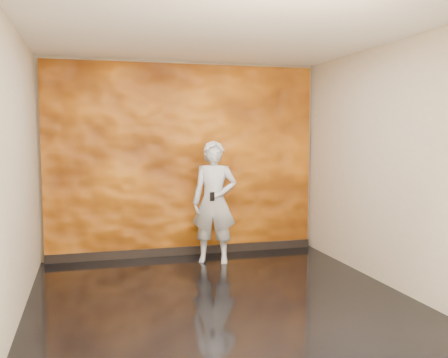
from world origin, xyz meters
TOP-DOWN VIEW (x-y plane):
  - room at (0.00, 0.00)m, footprint 4.02×4.02m
  - feature_wall at (0.00, 1.96)m, footprint 3.90×0.06m
  - baseboard at (0.00, 1.92)m, footprint 3.90×0.04m
  - man at (0.31, 1.41)m, footprint 0.71×0.59m
  - phone at (0.23, 1.20)m, footprint 0.07×0.02m

SIDE VIEW (x-z plane):
  - baseboard at x=0.00m, z-range 0.00..0.12m
  - man at x=0.31m, z-range 0.00..1.67m
  - phone at x=0.23m, z-range 0.88..1.00m
  - feature_wall at x=0.00m, z-range 0.00..2.75m
  - room at x=0.00m, z-range -0.01..2.81m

